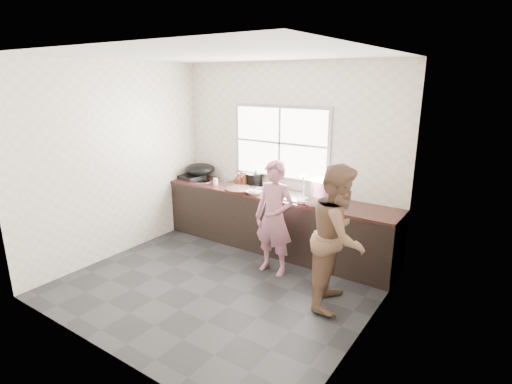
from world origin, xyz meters
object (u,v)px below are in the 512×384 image
Objects in this scene: bowl_crabs at (314,203)px; black_pot at (254,179)px; bowl_held at (302,201)px; bottle_brown_short at (239,179)px; burner at (191,177)px; glass_jar at (215,182)px; woman at (274,222)px; plate_food at (240,186)px; cutting_board at (239,189)px; bottle_green at (256,176)px; bottle_brown_tall at (244,179)px; dish_rack at (325,192)px; bowl_mince at (254,193)px; pot_lid_right at (227,180)px; wok at (200,169)px; pot_lid_left at (202,181)px.

bowl_crabs is 1.33m from black_pot.
bottle_brown_short is at bearing 166.53° from bowl_held.
burner is at bearing -173.32° from bottle_brown_short.
glass_jar is at bearing 176.12° from bowl_held.
burner is (-2.00, 0.62, 0.19)m from woman.
cutting_board is at bearing -56.21° from plate_food.
woman is 7.21× the size of plate_food.
bottle_green is 0.19m from bottle_brown_tall.
burner is at bearing -170.04° from dish_rack.
glass_jar is at bearing -167.62° from dish_rack.
dish_rack is at bearing 8.20° from bowl_mince.
dish_rack is 1.57× the size of pot_lid_right.
bowl_held is 0.74× the size of black_pot.
woman is 13.72× the size of glass_jar.
bowl_crabs is 1.18× the size of bottle_brown_short.
bottle_brown_short is 0.49× the size of burner.
bowl_held is 0.69× the size of pot_lid_right.
bottle_brown_tall is 0.88m from wok.
bowl_mince is 1.42m from burner.
plate_food is at bearing -173.23° from dish_rack.
glass_jar is (-0.54, -0.33, -0.09)m from bottle_green.
bottle_brown_tall is (-1.01, 0.75, 0.26)m from woman.
burner is at bearing 175.09° from bowl_crabs.
woman is 2.11m from burner.
black_pot reaches higher than pot_lid_left.
plate_food is at bearing -127.17° from black_pot.
bottle_brown_tall is (-1.19, 0.33, 0.07)m from bowl_held.
plate_food is 0.67× the size of bottle_green.
bottle_green is 1.17m from burner.
bottle_green reaches higher than bottle_brown_short.
bottle_brown_tall is 0.54× the size of burner.
bowl_held is 1.31m from bottle_brown_short.
pot_lid_right is (-0.40, 0.18, -0.00)m from plate_food.
pot_lid_left is at bearing 162.07° from woman.
bottle_brown_short is 0.65× the size of pot_lid_left.
bowl_crabs is 1.76m from glass_jar.
pot_lid_right is at bearing 152.28° from bowl_mince.
bottle_green reaches higher than plate_food.
woman is 7.17× the size of bottle_brown_tall.
wok reaches higher than pot_lid_left.
black_pot is 0.60× the size of dish_rack.
bottle_brown_short is 1.54m from dish_rack.
woman is 4.85× the size of bottle_green.
cutting_board is 2.41× the size of bottle_brown_short.
woman is at bearing -20.64° from glass_jar.
bowl_mince is 0.95m from bowl_crabs.
pot_lid_left is at bearing -164.54° from bottle_brown_short.
glass_jar is at bearing -146.86° from black_pot.
pot_lid_right is at bearing 158.84° from bottle_brown_short.
pot_lid_left is at bearing -40.00° from wok.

